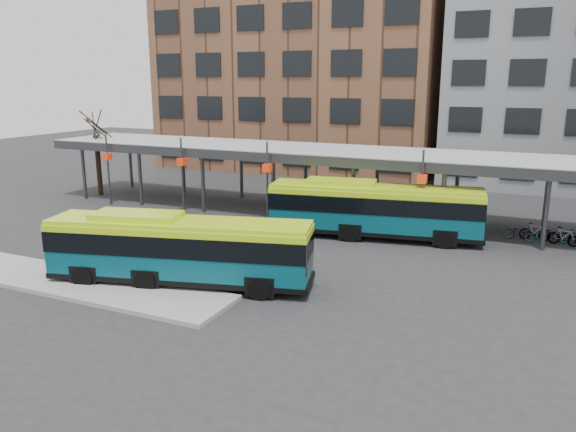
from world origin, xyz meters
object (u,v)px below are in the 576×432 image
(bus_rear, at_px, (374,208))
(pedestrian, at_px, (79,261))
(tree, at_px, (98,162))
(bus_front, at_px, (179,248))

(bus_rear, bearing_deg, pedestrian, -136.65)
(tree, relative_size, pedestrian, 3.38)
(tree, relative_size, bus_front, 0.50)
(tree, xyz_separation_m, bus_rear, (21.61, -2.81, -0.83))
(tree, xyz_separation_m, pedestrian, (12.56, -14.85, -1.41))
(tree, height_order, bus_front, tree)
(tree, distance_m, bus_rear, 21.81)
(pedestrian, bearing_deg, tree, 51.01)
(bus_rear, bearing_deg, bus_front, -126.95)
(bus_front, xyz_separation_m, pedestrian, (-3.76, -1.76, -0.54))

